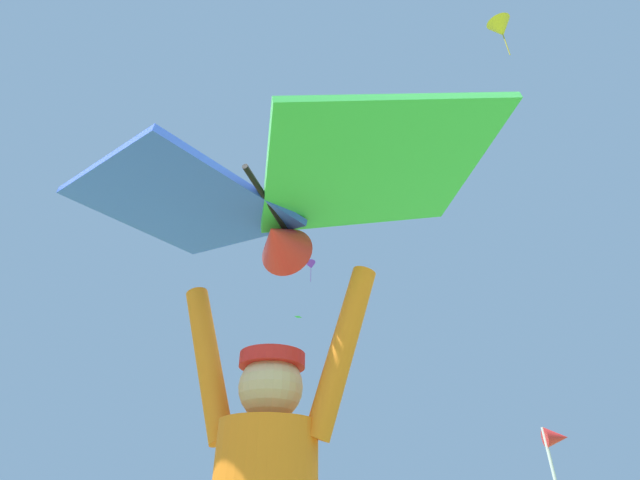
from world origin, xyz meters
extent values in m
sphere|color=tan|center=(-0.06, 0.14, 1.49)|extent=(0.23, 0.23, 0.23)
cylinder|color=red|center=(-0.06, 0.14, 1.59)|extent=(0.28, 0.28, 0.05)
cylinder|color=orange|center=(0.20, 0.09, 1.61)|extent=(0.29, 0.14, 0.62)
cylinder|color=orange|center=(-0.33, 0.18, 1.61)|extent=(0.29, 0.14, 0.62)
cylinder|color=black|center=(-0.06, 0.14, 2.21)|extent=(0.16, 0.75, 0.02)
cube|color=green|center=(0.36, -0.06, 2.30)|extent=(1.05, 0.96, 0.22)
cube|color=blue|center=(-0.53, 0.11, 2.30)|extent=(1.17, 1.14, 0.22)
cone|color=red|center=(-0.06, 0.14, 2.11)|extent=(0.27, 0.24, 0.24)
cone|color=yellow|center=(7.93, 12.52, 21.57)|extent=(1.70, 1.76, 1.23)
cylinder|color=#A4921C|center=(7.93, 12.52, 20.33)|extent=(0.05, 0.05, 1.62)
cone|color=purple|center=(-3.11, 27.58, 16.97)|extent=(0.98, 1.02, 0.76)
cylinder|color=#602387|center=(-3.11, 27.58, 16.16)|extent=(0.03, 0.03, 1.06)
cube|color=blue|center=(2.13, 26.19, 21.89)|extent=(0.89, 0.85, 1.21)
pyramid|color=green|center=(-4.49, 31.26, 14.45)|extent=(0.62, 0.62, 0.15)
cone|color=red|center=(2.65, 4.84, 1.94)|extent=(0.28, 0.24, 0.24)
camera|label=1|loc=(0.26, -1.47, 1.10)|focal=25.08mm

